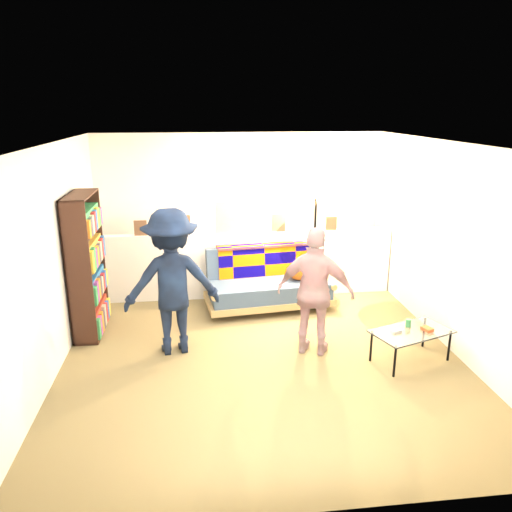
# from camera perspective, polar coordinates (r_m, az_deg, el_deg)

# --- Properties ---
(ground) EXTENTS (5.00, 5.00, 0.00)m
(ground) POSITION_cam_1_polar(r_m,az_deg,el_deg) (6.03, 0.46, -10.70)
(ground) COLOR brown
(ground) RESTS_ON ground
(room_shell) EXTENTS (4.60, 5.05, 2.45)m
(room_shell) POSITION_cam_1_polar(r_m,az_deg,el_deg) (5.92, -0.08, 5.96)
(room_shell) COLOR silver
(room_shell) RESTS_ON ground
(half_wall_ledge) EXTENTS (4.45, 0.15, 1.00)m
(half_wall_ledge) POSITION_cam_1_polar(r_m,az_deg,el_deg) (7.50, -1.28, -0.96)
(half_wall_ledge) COLOR silver
(half_wall_ledge) RESTS_ON ground
(ledge_decor) EXTENTS (2.97, 0.02, 0.45)m
(ledge_decor) POSITION_cam_1_polar(r_m,az_deg,el_deg) (7.28, -3.07, 4.01)
(ledge_decor) COLOR brown
(ledge_decor) RESTS_ON half_wall_ledge
(futon_sofa) EXTENTS (1.85, 1.03, 0.76)m
(futon_sofa) POSITION_cam_1_polar(r_m,az_deg,el_deg) (7.15, 1.46, -3.10)
(futon_sofa) COLOR #A3834F
(futon_sofa) RESTS_ON ground
(bookshelf) EXTENTS (0.30, 0.89, 1.78)m
(bookshelf) POSITION_cam_1_polar(r_m,az_deg,el_deg) (6.57, -18.79, -1.47)
(bookshelf) COLOR black
(bookshelf) RESTS_ON ground
(coffee_table) EXTENTS (1.00, 0.76, 0.46)m
(coffee_table) POSITION_cam_1_polar(r_m,az_deg,el_deg) (5.92, 17.38, -8.36)
(coffee_table) COLOR black
(coffee_table) RESTS_ON ground
(floor_lamp) EXTENTS (0.32, 0.30, 1.62)m
(floor_lamp) POSITION_cam_1_polar(r_m,az_deg,el_deg) (7.15, 6.87, 3.44)
(floor_lamp) COLOR black
(floor_lamp) RESTS_ON ground
(person_left) EXTENTS (1.19, 0.80, 1.71)m
(person_left) POSITION_cam_1_polar(r_m,az_deg,el_deg) (5.78, -9.60, -2.96)
(person_left) COLOR black
(person_left) RESTS_ON ground
(person_right) EXTENTS (0.96, 0.69, 1.51)m
(person_right) POSITION_cam_1_polar(r_m,az_deg,el_deg) (5.72, 6.80, -4.12)
(person_right) COLOR pink
(person_right) RESTS_ON ground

